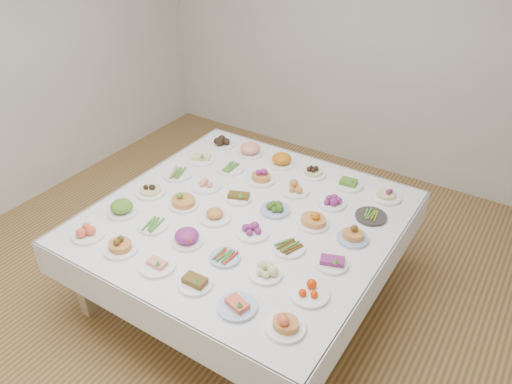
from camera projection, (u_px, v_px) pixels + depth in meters
The scene contains 38 objects.
room_envelope at pixel (220, 73), 3.26m from camera, with size 5.02×5.02×2.81m.
display_table at pixel (245, 223), 3.81m from camera, with size 2.17×2.17×0.75m.
dish_0 at pixel (88, 231), 3.54m from camera, with size 0.24×0.24×0.10m.
dish_1 at pixel (120, 243), 3.39m from camera, with size 0.23×0.23×0.14m.
dish_2 at pixel (157, 263), 3.27m from camera, with size 0.24×0.24×0.09m.
dish_3 at pixel (195, 282), 3.12m from camera, with size 0.21×0.21×0.09m.
dish_4 at pixel (237, 303), 2.96m from camera, with size 0.24×0.24×0.10m.
dish_5 at pixel (286, 322), 2.81m from camera, with size 0.23×0.23×0.14m.
dish_6 at pixel (121, 206), 3.76m from camera, with size 0.22×0.22×0.14m.
dish_7 at pixel (153, 225), 3.64m from camera, with size 0.21×0.21×0.05m.
dish_8 at pixel (187, 235), 3.46m from camera, with size 0.24×0.24×0.14m.
dish_9 at pixel (225, 257), 3.35m from camera, with size 0.21×0.21×0.05m.
dish_10 at pixel (266, 271), 3.20m from camera, with size 0.22×0.22×0.09m.
dish_11 at pixel (310, 290), 3.05m from camera, with size 0.24×0.24×0.10m.
dish_12 at pixel (150, 187), 3.99m from camera, with size 0.23×0.23×0.13m.
dish_13 at pixel (183, 198), 3.84m from camera, with size 0.25×0.24×0.15m.
dish_14 at pixel (215, 213), 3.71m from camera, with size 0.24×0.24×0.12m.
dish_15 at pixel (253, 230), 3.56m from camera, with size 0.24×0.24×0.09m.
dish_16 at pixel (289, 247), 3.43m from camera, with size 0.22×0.22×0.05m.
dish_17 at pixel (332, 261), 3.28m from camera, with size 0.21×0.21×0.09m.
dish_18 at pixel (177, 174), 4.24m from camera, with size 0.25×0.23×0.06m.
dish_19 at pixel (206, 184), 4.09m from camera, with size 0.24×0.24×0.09m.
dish_20 at pixel (239, 196), 3.94m from camera, with size 0.21×0.21×0.09m.
dish_21 at pixel (275, 207), 3.80m from camera, with size 0.23×0.23×0.09m.
dish_22 at pixel (314, 217), 3.64m from camera, with size 0.23×0.23×0.15m.
dish_23 at pixel (353, 233), 3.50m from camera, with size 0.22×0.22×0.13m.
dish_24 at pixel (201, 156), 4.45m from camera, with size 0.24×0.24×0.11m.
dish_25 at pixel (230, 168), 4.32m from camera, with size 0.23×0.23×0.05m.
dish_26 at pixel (261, 175), 4.15m from camera, with size 0.23×0.23×0.14m.
dish_27 at pixel (295, 188), 4.02m from camera, with size 0.22×0.22×0.09m.
dish_28 at pixel (332, 201), 3.87m from camera, with size 0.22×0.22×0.09m.
dish_29 at pixel (371, 216), 3.74m from camera, with size 0.23×0.23×0.05m.
dish_30 at pixel (222, 142), 4.69m from camera, with size 0.22×0.22×0.10m.
dish_31 at pixel (250, 148), 4.54m from camera, with size 0.25×0.25×0.14m.
dish_32 at pixel (282, 158), 4.38m from camera, with size 0.24×0.24×0.14m.
dish_33 at pixel (313, 170), 4.23m from camera, with size 0.21×0.21×0.12m.
dish_34 at pixel (348, 183), 4.10m from camera, with size 0.23×0.23×0.09m.
dish_35 at pixel (386, 192), 3.95m from camera, with size 0.24×0.24×0.12m.
Camera 1 is at (1.91, -2.52, 2.97)m, focal length 35.00 mm.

